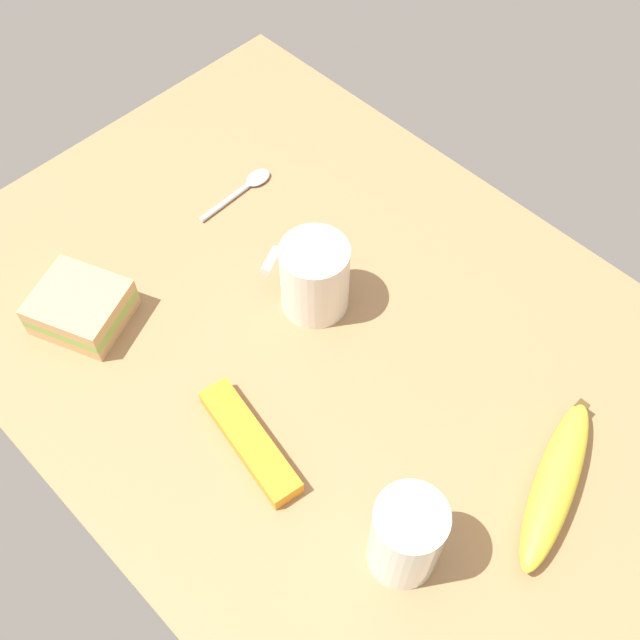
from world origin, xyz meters
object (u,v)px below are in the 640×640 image
banana (556,483)px  snack_bar (250,441)px  coffee_mug_black (314,276)px  glass_of_milk (406,538)px  spoon (246,187)px  sandwich_main (81,307)px

banana → snack_bar: 30.74cm
coffee_mug_black → banana: coffee_mug_black is taller
glass_of_milk → spoon: (45.84, -21.21, -4.65)cm
coffee_mug_black → spoon: coffee_mug_black is taller
spoon → sandwich_main: bearing=94.4°
sandwich_main → snack_bar: (-25.19, -2.80, -1.20)cm
coffee_mug_black → spoon: 20.44cm
sandwich_main → snack_bar: bearing=-173.7°
spoon → snack_bar: (-27.23, 23.79, 0.62)cm
sandwich_main → glass_of_milk: bearing=-173.0°
banana → spoon: 52.41cm
coffee_mug_black → snack_bar: coffee_mug_black is taller
glass_of_milk → sandwich_main: bearing=7.0°
coffee_mug_black → spoon: size_ratio=0.85×
snack_bar → coffee_mug_black: bearing=-54.9°
spoon → snack_bar: snack_bar is taller
coffee_mug_black → glass_of_milk: bearing=150.9°
banana → glass_of_milk: bearing=68.1°
banana → spoon: banana is taller
sandwich_main → spoon: 26.73cm
coffee_mug_black → sandwich_main: bearing=50.3°
sandwich_main → glass_of_milk: 44.22cm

